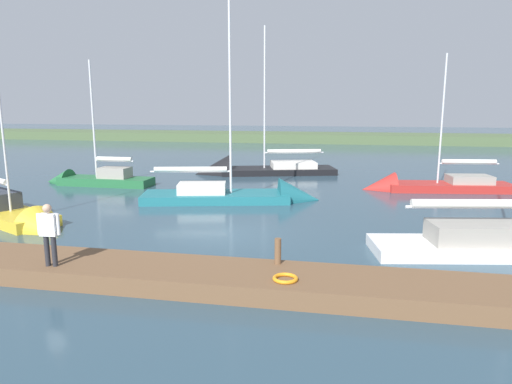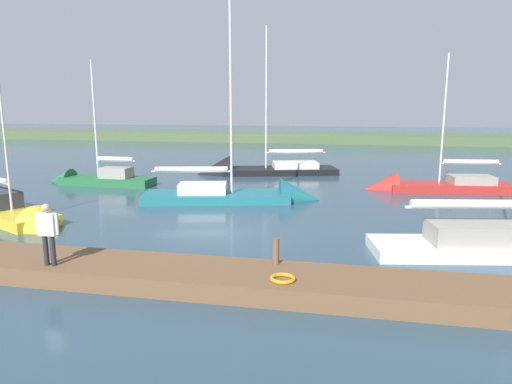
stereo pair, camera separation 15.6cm
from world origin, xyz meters
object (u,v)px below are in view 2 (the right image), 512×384
(sailboat_behind_pier, at_px, (249,199))
(person_on_dock, at_px, (48,230))
(sailboat_inner_slip, at_px, (427,189))
(sailboat_far_left, at_px, (251,173))
(sailboat_near_dock, at_px, (94,181))
(life_ring_buoy, at_px, (283,278))
(sailboat_outer_mooring, at_px, (19,219))
(mooring_post_near, at_px, (276,251))

(sailboat_behind_pier, height_order, person_on_dock, sailboat_behind_pier)
(sailboat_inner_slip, relative_size, sailboat_far_left, 0.75)
(sailboat_near_dock, bearing_deg, person_on_dock, 117.77)
(life_ring_buoy, bearing_deg, sailboat_inner_slip, -110.12)
(sailboat_outer_mooring, bearing_deg, mooring_post_near, 6.03)
(sailboat_outer_mooring, bearing_deg, sailboat_far_left, 93.09)
(mooring_post_near, bearing_deg, sailboat_near_dock, -44.65)
(sailboat_inner_slip, distance_m, sailboat_behind_pier, 10.91)
(sailboat_far_left, bearing_deg, life_ring_buoy, 88.48)
(sailboat_behind_pier, bearing_deg, mooring_post_near, -86.83)
(person_on_dock, bearing_deg, sailboat_behind_pier, 162.42)
(sailboat_behind_pier, bearing_deg, sailboat_far_left, 88.47)
(sailboat_inner_slip, bearing_deg, sailboat_behind_pier, 19.65)
(life_ring_buoy, height_order, person_on_dock, person_on_dock)
(sailboat_behind_pier, bearing_deg, life_ring_buoy, -86.74)
(sailboat_inner_slip, height_order, sailboat_far_left, sailboat_far_left)
(sailboat_outer_mooring, xyz_separation_m, sailboat_far_left, (-6.76, -16.02, -0.06))
(sailboat_behind_pier, xyz_separation_m, sailboat_far_left, (1.94, -9.58, -0.03))
(life_ring_buoy, relative_size, sailboat_far_left, 0.06)
(sailboat_behind_pier, bearing_deg, person_on_dock, -117.22)
(life_ring_buoy, bearing_deg, sailboat_far_left, -75.84)
(sailboat_outer_mooring, relative_size, person_on_dock, 4.11)
(mooring_post_near, height_order, sailboat_far_left, sailboat_far_left)
(life_ring_buoy, height_order, sailboat_behind_pier, sailboat_behind_pier)
(sailboat_far_left, xyz_separation_m, person_on_dock, (1.13, 21.70, 1.46))
(life_ring_buoy, xyz_separation_m, sailboat_inner_slip, (-6.21, -16.95, -0.47))
(person_on_dock, bearing_deg, sailboat_inner_slip, 139.96)
(sailboat_outer_mooring, relative_size, sailboat_near_dock, 0.86)
(sailboat_behind_pier, height_order, sailboat_far_left, sailboat_far_left)
(mooring_post_near, height_order, sailboat_outer_mooring, sailboat_outer_mooring)
(mooring_post_near, xyz_separation_m, sailboat_near_dock, (13.96, -13.79, -0.67))
(sailboat_near_dock, bearing_deg, sailboat_far_left, -143.10)
(mooring_post_near, bearing_deg, life_ring_buoy, 107.07)
(life_ring_buoy, relative_size, sailboat_inner_slip, 0.07)
(sailboat_inner_slip, xyz_separation_m, sailboat_near_dock, (20.54, 1.96, 0.12))
(sailboat_far_left, bearing_deg, sailboat_inner_slip, 142.89)
(person_on_dock, bearing_deg, sailboat_outer_mooring, -138.60)
(life_ring_buoy, height_order, sailboat_near_dock, sailboat_near_dock)
(sailboat_inner_slip, distance_m, sailboat_far_left, 12.50)
(sailboat_far_left, bearing_deg, sailboat_behind_pier, 85.79)
(sailboat_outer_mooring, xyz_separation_m, sailboat_behind_pier, (-8.71, -6.44, -0.04))
(life_ring_buoy, xyz_separation_m, person_on_dock, (6.56, 0.18, 0.98))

